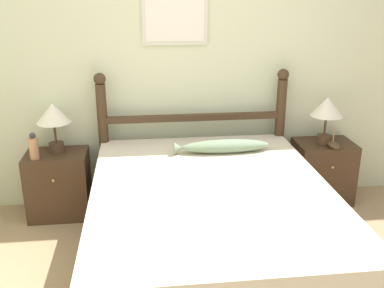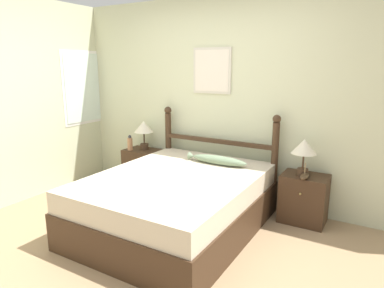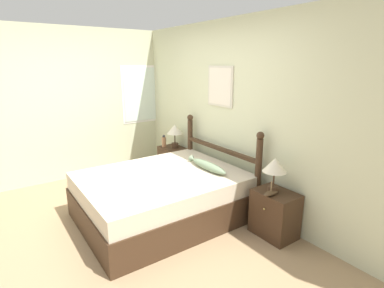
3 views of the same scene
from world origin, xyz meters
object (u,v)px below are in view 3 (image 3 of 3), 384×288
bottle (164,141)px  table_lamp_left (175,131)px  bed (162,196)px  nightstand_left (173,163)px  table_lamp_right (275,167)px  model_boat (271,193)px  fish_pillow (208,166)px  nightstand_right (275,214)px

bottle → table_lamp_left: bearing=43.6°
bed → table_lamp_left: (-1.12, 0.90, 0.55)m
nightstand_left → bottle: bottle is taller
nightstand_left → bottle: (-0.14, -0.10, 0.37)m
table_lamp_left → table_lamp_right: 2.22m
nightstand_left → table_lamp_right: size_ratio=1.34×
table_lamp_right → model_boat: (0.04, -0.09, -0.28)m
fish_pillow → table_lamp_right: bearing=14.5°
table_lamp_left → model_boat: table_lamp_left is taller
bed → table_lamp_right: size_ratio=4.95×
model_boat → nightstand_left: bearing=177.1°
model_boat → fish_pillow: (-0.96, -0.15, 0.08)m
bed → nightstand_right: bed is taller
nightstand_left → bottle: size_ratio=2.53×
table_lamp_left → table_lamp_right: bearing=-1.7°
bed → nightstand_left: bearing=142.7°
model_boat → bottle: bearing=179.6°
table_lamp_right → fish_pillow: table_lamp_right is taller
table_lamp_right → fish_pillow: bearing=-165.5°
nightstand_right → fish_pillow: bearing=-164.3°
nightstand_left → fish_pillow: 1.40m
nightstand_left → table_lamp_right: table_lamp_right is taller
nightstand_left → nightstand_right: (2.26, 0.00, 0.00)m
fish_pillow → bed: bearing=-107.4°
table_lamp_right → bottle: size_ratio=1.89×
bed → table_lamp_left: 1.54m
bed → nightstand_right: size_ratio=3.69×
nightstand_left → table_lamp_left: table_lamp_left is taller
table_lamp_left → nightstand_right: bearing=-1.0°
bottle → fish_pillow: bottle is taller
bed → table_lamp_right: (1.10, 0.83, 0.55)m
table_lamp_left → model_boat: size_ratio=1.92×
bottle → nightstand_right: bearing=2.4°
bed → bottle: 1.52m
table_lamp_left → fish_pillow: (1.31, -0.30, -0.20)m
nightstand_left → nightstand_right: bearing=0.0°
bed → fish_pillow: (0.19, 0.60, 0.35)m
fish_pillow → nightstand_right: bearing=15.7°
fish_pillow → model_boat: bearing=8.9°
nightstand_right → bed: bearing=-142.7°
table_lamp_right → table_lamp_left: bearing=178.3°
bed → bottle: bearing=149.0°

